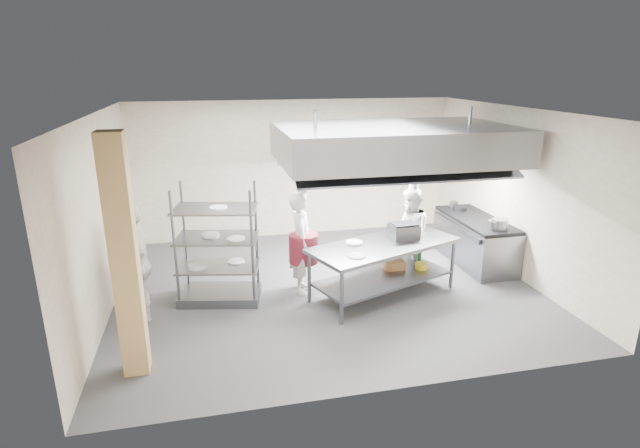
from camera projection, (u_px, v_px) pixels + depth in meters
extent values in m
plane|color=#28282A|center=(326.00, 287.00, 8.69)|extent=(7.00, 7.00, 0.00)
plane|color=silver|center=(327.00, 111.00, 7.79)|extent=(7.00, 7.00, 0.00)
plane|color=tan|center=(295.00, 169.00, 11.03)|extent=(7.00, 0.00, 7.00)
plane|color=tan|center=(101.00, 217.00, 7.50)|extent=(0.00, 6.00, 6.00)
plane|color=tan|center=(515.00, 192.00, 8.98)|extent=(0.00, 6.00, 6.00)
cube|color=#E1B773|center=(125.00, 259.00, 5.86)|extent=(0.30, 0.30, 3.00)
cube|color=gray|center=(394.00, 143.00, 8.62)|extent=(4.00, 2.50, 0.60)
cube|color=white|center=(344.00, 164.00, 8.52)|extent=(1.60, 0.12, 0.04)
cube|color=white|center=(441.00, 160.00, 8.90)|extent=(1.60, 0.12, 0.04)
cube|color=gray|center=(375.00, 167.00, 11.26)|extent=(1.50, 0.28, 0.04)
cube|color=gray|center=(384.00, 245.00, 8.14)|extent=(2.71, 1.87, 0.06)
cube|color=slate|center=(383.00, 278.00, 8.32)|extent=(2.49, 1.70, 0.04)
cube|color=slate|center=(474.00, 242.00, 9.68)|extent=(0.80, 2.00, 0.84)
cube|color=black|center=(476.00, 219.00, 9.54)|extent=(0.78, 1.96, 0.06)
imported|color=white|center=(301.00, 242.00, 8.29)|extent=(0.49, 0.68, 1.75)
imported|color=white|center=(410.00, 233.00, 8.98)|extent=(0.76, 0.89, 1.62)
imported|color=white|center=(136.00, 263.00, 7.36)|extent=(0.69, 1.13, 1.79)
cube|color=slate|center=(404.00, 231.00, 8.39)|extent=(0.49, 0.39, 0.23)
cube|color=brown|center=(394.00, 265.00, 8.61)|extent=(0.35, 0.25, 0.15)
cylinder|color=gray|center=(500.00, 224.00, 8.83)|extent=(0.28, 0.28, 0.19)
cylinder|color=white|center=(219.00, 264.00, 8.05)|extent=(0.28, 0.28, 0.05)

